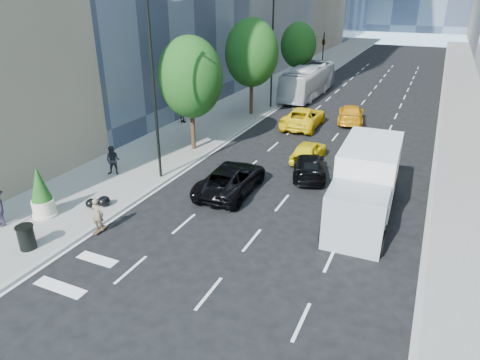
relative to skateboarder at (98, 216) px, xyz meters
The scene contains 23 objects.
ground 6.08m from the skateboarder, 21.63° to the left, with size 160.00×160.00×0.00m, color black.
sidewalk_left 32.41m from the skateboarder, 96.02° to the left, with size 6.00×120.00×0.15m, color slate.
sidewalk_right 35.81m from the skateboarder, 64.17° to the left, with size 4.00×120.00×0.15m, color slate.
lamp_near 8.03m from the skateboarder, 96.62° to the left, with size 2.13×0.22×10.00m.
lamp_far 24.75m from the skateboarder, 91.71° to the left, with size 2.13×0.22×10.00m.
tree_near 12.08m from the skateboarder, 98.12° to the left, with size 4.20×4.20×7.46m.
tree_mid 21.76m from the skateboarder, 94.31° to the left, with size 4.50×4.50×7.99m.
tree_far 34.47m from the skateboarder, 92.68° to the left, with size 3.90×3.90×6.92m.
traffic_signal 42.37m from the skateboarder, 91.09° to the left, with size 2.48×0.53×5.20m.
skateboarder is the anchor object (origin of this frame).
black_sedan_lincoln 7.32m from the skateboarder, 60.54° to the left, with size 2.52×5.46×1.52m, color black.
black_sedan_mercedes 12.28m from the skateboarder, 56.36° to the left, with size 1.85×4.55×1.32m, color black.
taxi_a 14.05m from the skateboarder, 64.27° to the left, with size 1.54×3.82×1.30m, color yellow.
taxi_b 16.00m from the skateboarder, 52.22° to the left, with size 1.43×4.11×1.35m, color yellow.
taxi_c 20.09m from the skateboarder, 79.68° to the left, with size 2.61×5.66×1.57m, color yellow.
taxi_d 23.72m from the skateboarder, 73.34° to the left, with size 2.00×4.92×1.43m, color orange.
city_bus 30.49m from the skateboarder, 88.50° to the left, with size 2.62×11.21×3.12m, color silver.
box_truck 12.49m from the skateboarder, 31.72° to the left, with size 2.85×7.27×3.44m.
pedestrian_a 6.40m from the skateboarder, 123.66° to the left, with size 0.85×0.66×1.74m, color black.
pedestrian_b 17.28m from the skateboarder, 108.91° to the left, with size 1.09×0.45×1.85m, color black.
trash_can 2.99m from the skateboarder, 123.05° to the right, with size 0.68×0.68×1.01m, color black.
planter_shrub 3.33m from the skateboarder, behind, with size 1.05×1.05×2.52m.
garbage_bags 2.36m from the skateboarder, 131.96° to the left, with size 1.05×1.01×0.52m.
Camera 1 is at (7.25, -14.93, 10.10)m, focal length 32.00 mm.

